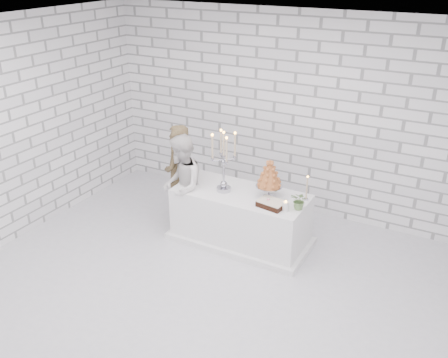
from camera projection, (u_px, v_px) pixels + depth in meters
The scene contains 14 objects.
ground at pixel (210, 291), 5.88m from camera, with size 6.00×5.00×0.01m, color silver.
ceiling at pixel (206, 31), 4.63m from camera, with size 6.00×5.00×0.01m, color white.
wall_back at pixel (293, 115), 7.25m from camera, with size 6.00×0.01×3.00m, color white.
wall_front at pixel (17, 314), 3.26m from camera, with size 6.00×0.01×3.00m, color white.
wall_left at pixel (13, 132), 6.55m from camera, with size 0.01×5.00×3.00m, color white.
cake_table at pixel (241, 217), 6.76m from camera, with size 1.80×0.80×0.75m, color white.
groom at pixel (178, 175), 7.10m from camera, with size 0.55×0.36×1.51m, color #453721.
bride at pixel (182, 186), 6.81m from camera, with size 0.71×0.56×1.47m, color white.
candelabra at pixel (224, 162), 6.48m from camera, with size 0.34×0.34×0.85m, color #A5A5AF, non-canonical shape.
croquembouche at pixel (269, 178), 6.36m from camera, with size 0.35×0.35×0.54m, color #93471A, non-canonical shape.
chocolate_cake at pixel (271, 204), 6.22m from camera, with size 0.33×0.24×0.08m, color black.
pillar_candle at pixel (286, 206), 6.11m from camera, with size 0.08×0.08×0.12m, color white.
extra_taper at pixel (307, 189), 6.34m from camera, with size 0.06×0.06×0.32m, color #C9B28D.
flowers at pixel (300, 201), 6.13m from camera, with size 0.21×0.18×0.23m, color #567D45.
Camera 1 is at (2.43, -4.12, 3.67)m, focal length 39.63 mm.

